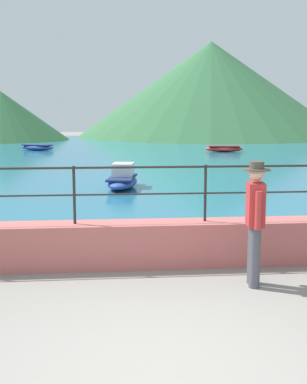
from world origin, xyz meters
TOP-DOWN VIEW (x-y plane):
  - ground_plane at (0.00, 0.00)m, footprint 120.00×120.00m
  - promenade_wall at (0.00, 3.20)m, footprint 20.00×0.56m
  - railing at (0.00, 3.20)m, footprint 18.44×0.04m
  - lake_water at (0.00, 25.84)m, footprint 64.00×44.32m
  - hill_main at (9.85, 45.99)m, footprint 26.97×26.97m
  - hill_secondary at (-9.71, 40.17)m, footprint 11.73×11.73m
  - person_walking at (1.51, 2.13)m, footprint 0.38×0.57m
  - boat_0 at (-0.07, 11.16)m, footprint 1.26×2.42m
  - boat_3 at (-4.98, 27.59)m, footprint 2.46×1.79m
  - boat_4 at (6.50, 25.30)m, footprint 2.40×1.22m

SIDE VIEW (x-z plane):
  - ground_plane at x=0.00m, z-range 0.00..0.00m
  - lake_water at x=0.00m, z-range 0.00..0.06m
  - boat_3 at x=-4.98m, z-range 0.08..0.44m
  - boat_4 at x=6.50m, z-range 0.08..0.44m
  - boat_0 at x=-0.07m, z-range -0.05..0.71m
  - promenade_wall at x=0.00m, z-range 0.00..0.70m
  - person_walking at x=1.51m, z-range 0.10..1.85m
  - railing at x=0.00m, z-range 0.88..1.78m
  - hill_secondary at x=-9.71m, z-range 0.00..4.25m
  - hill_main at x=9.85m, z-range 0.00..9.44m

